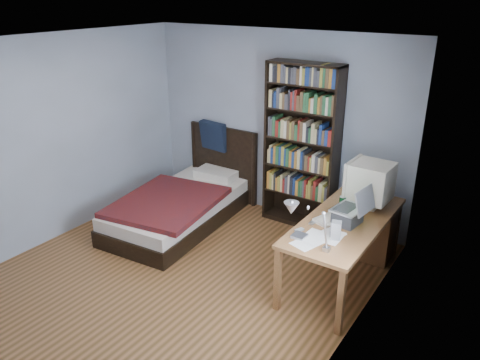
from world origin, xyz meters
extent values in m
plane|color=brown|center=(0.00, 0.00, 0.00)|extent=(4.20, 4.20, 0.00)
plane|color=white|center=(0.00, 0.00, 2.50)|extent=(4.20, 4.20, 0.00)
cube|color=#A6B0C2|center=(0.00, 2.10, 1.25)|extent=(3.80, 0.04, 2.50)
cube|color=#A6B0C2|center=(-1.90, 0.00, 1.25)|extent=(0.04, 4.20, 2.50)
cube|color=#A6B0C2|center=(1.90, 0.00, 1.25)|extent=(0.04, 4.20, 2.50)
cube|color=white|center=(1.89, -0.15, 1.45)|extent=(0.01, 1.14, 1.14)
cube|color=white|center=(1.88, -0.15, 1.45)|extent=(0.01, 1.00, 1.00)
cube|color=brown|center=(1.50, 0.98, 0.71)|extent=(0.75, 1.76, 0.04)
cube|color=brown|center=(1.18, 0.15, 0.34)|extent=(0.06, 0.06, 0.69)
cube|color=brown|center=(1.83, 0.15, 0.34)|extent=(0.06, 0.06, 0.69)
cube|color=brown|center=(1.18, 1.81, 0.34)|extent=(0.06, 0.06, 0.69)
cube|color=brown|center=(1.83, 1.81, 0.34)|extent=(0.06, 0.06, 0.69)
cube|color=brown|center=(1.50, 1.64, 0.34)|extent=(0.69, 0.40, 0.68)
cube|color=beige|center=(1.55, 1.43, 0.75)|extent=(0.28, 0.24, 0.03)
cylinder|color=beige|center=(1.55, 1.43, 0.79)|extent=(0.11, 0.11, 0.06)
cube|color=beige|center=(1.58, 1.43, 1.03)|extent=(0.44, 0.42, 0.40)
cube|color=beige|center=(1.37, 1.43, 1.03)|extent=(0.05, 0.43, 0.43)
cube|color=#3982CD|center=(1.35, 1.43, 1.03)|extent=(0.02, 0.32, 0.28)
cube|color=#2D2D30|center=(1.55, 0.91, 0.81)|extent=(0.26, 0.30, 0.16)
cube|color=silver|center=(1.55, 0.91, 0.90)|extent=(0.30, 0.37, 0.02)
cube|color=#2D2D30|center=(1.53, 0.91, 0.91)|extent=(0.20, 0.29, 0.00)
cube|color=silver|center=(1.71, 0.91, 1.03)|extent=(0.12, 0.35, 0.25)
cube|color=#0CBF26|center=(1.70, 0.91, 1.03)|extent=(0.09, 0.29, 0.19)
cube|color=#99999E|center=(1.60, 0.29, 0.75)|extent=(0.06, 0.05, 0.04)
cylinder|color=#99999E|center=(1.60, 0.22, 0.97)|extent=(0.02, 0.15, 0.41)
cylinder|color=#99999E|center=(1.52, 0.00, 1.27)|extent=(0.17, 0.34, 0.20)
cone|color=#99999E|center=(1.45, -0.16, 1.31)|extent=(0.13, 0.13, 0.11)
cube|color=beige|center=(1.39, 0.93, 0.75)|extent=(0.32, 0.49, 0.04)
cube|color=gray|center=(1.58, 0.55, 0.82)|extent=(0.11, 0.11, 0.18)
cylinder|color=#07330E|center=(1.36, 1.23, 0.79)|extent=(0.07, 0.07, 0.13)
ellipsoid|color=silver|center=(1.46, 1.25, 0.75)|extent=(0.06, 0.11, 0.04)
cube|color=silver|center=(1.25, 0.71, 0.74)|extent=(0.05, 0.09, 0.02)
cube|color=gray|center=(1.22, 0.49, 0.74)|extent=(0.08, 0.10, 0.02)
cube|color=gray|center=(1.28, 0.38, 0.74)|extent=(0.13, 0.13, 0.03)
cube|color=black|center=(0.02, 1.94, 1.07)|extent=(0.03, 0.30, 2.14)
cube|color=black|center=(0.96, 1.94, 1.07)|extent=(0.03, 0.30, 2.14)
cube|color=black|center=(0.49, 1.94, 2.13)|extent=(0.96, 0.30, 0.03)
cube|color=black|center=(0.49, 1.94, 0.03)|extent=(0.96, 0.30, 0.06)
cube|color=black|center=(0.49, 2.08, 1.07)|extent=(0.96, 0.02, 2.14)
cube|color=olive|center=(0.49, 1.92, 1.10)|extent=(0.88, 0.22, 1.94)
cube|color=black|center=(-0.84, 1.05, 0.11)|extent=(1.27, 2.27, 0.22)
cube|color=beige|center=(-0.84, 1.05, 0.30)|extent=(1.23, 2.21, 0.16)
cube|color=maroon|center=(-0.81, 0.78, 0.41)|extent=(1.36, 1.58, 0.07)
cube|color=beige|center=(-0.84, 1.89, 0.43)|extent=(0.63, 0.43, 0.12)
cube|color=black|center=(-0.84, 2.06, 0.55)|extent=(1.15, 0.05, 1.10)
cylinder|color=black|center=(-1.39, 2.04, 0.55)|extent=(0.06, 0.06, 1.10)
cylinder|color=black|center=(-0.29, 2.04, 0.55)|extent=(0.06, 0.06, 1.10)
cube|color=black|center=(-0.99, 2.03, 0.95)|extent=(0.46, 0.20, 0.43)
camera|label=1|loc=(3.01, -3.23, 2.96)|focal=35.00mm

